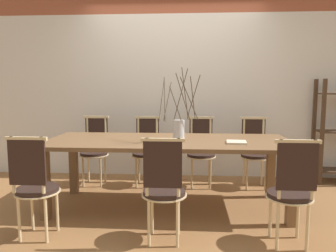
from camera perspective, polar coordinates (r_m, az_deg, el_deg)
ground_plane at (r=3.72m, az=0.00°, el=-13.92°), size 16.00×16.00×0.00m
wall_rear at (r=4.82m, az=1.07°, el=10.24°), size 12.00×0.06×3.20m
dining_table at (r=3.54m, az=0.00°, el=-3.81°), size 2.61×1.03×0.75m
chair_near_leftend at (r=3.07m, az=-22.21°, el=-9.34°), size 0.39×0.39×0.92m
chair_near_left at (r=2.78m, az=-0.75°, el=-10.52°), size 0.39×0.39×0.92m
chair_near_center at (r=2.89m, az=20.70°, el=-10.27°), size 0.39×0.39×0.92m
chair_far_leftend at (r=4.56m, az=-12.63°, el=-3.75°), size 0.39×0.39×0.92m
chair_far_left at (r=4.41m, az=-3.73°, el=-3.95°), size 0.39×0.39×0.92m
chair_far_center at (r=4.37m, az=5.76°, el=-4.06°), size 0.39×0.39×0.92m
chair_far_right at (r=4.45m, az=14.83°, el=-4.06°), size 0.39×0.39×0.92m
vase_centerpiece at (r=3.40m, az=1.90°, el=-0.31°), size 0.41×0.42×0.76m
book_stack at (r=3.39m, az=11.83°, el=-2.77°), size 0.21×0.22×0.02m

